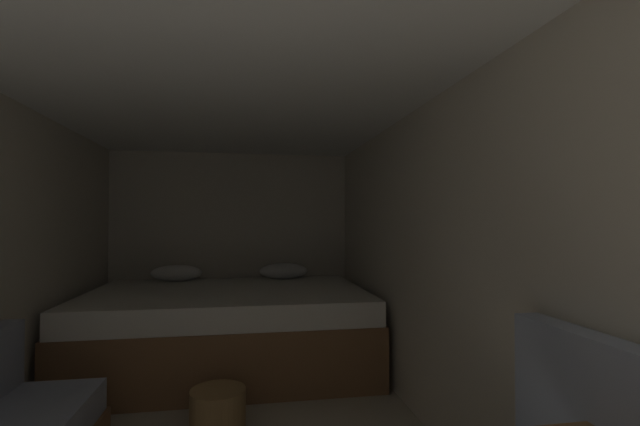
{
  "coord_description": "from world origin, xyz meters",
  "views": [
    {
      "loc": [
        0.15,
        -0.26,
        1.35
      ],
      "look_at": [
        0.66,
        2.69,
        1.41
      ],
      "focal_mm": 24.21,
      "sensor_mm": 36.0,
      "label": 1
    }
  ],
  "objects": [
    {
      "name": "wall_back",
      "position": [
        0.0,
        4.78,
        1.07
      ],
      "size": [
        2.74,
        0.05,
        2.14
      ],
      "primitive_type": "cube",
      "color": "beige",
      "rests_on": "ground"
    },
    {
      "name": "wall_right",
      "position": [
        1.35,
        2.17,
        1.07
      ],
      "size": [
        0.05,
        5.19,
        2.14
      ],
      "primitive_type": "cube",
      "color": "beige",
      "rests_on": "ground"
    },
    {
      "name": "ceiling_slab",
      "position": [
        0.0,
        2.17,
        2.16
      ],
      "size": [
        2.74,
        5.19,
        0.05
      ],
      "primitive_type": "cube",
      "color": "white",
      "rests_on": "wall_left"
    },
    {
      "name": "bed",
      "position": [
        0.0,
        3.86,
        0.36
      ],
      "size": [
        2.52,
        1.73,
        0.89
      ],
      "color": "brown",
      "rests_on": "ground"
    },
    {
      "name": "wicker_basket",
      "position": [
        -0.02,
        2.63,
        0.13
      ],
      "size": [
        0.36,
        0.36,
        0.26
      ],
      "color": "olive",
      "rests_on": "ground"
    }
  ]
}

